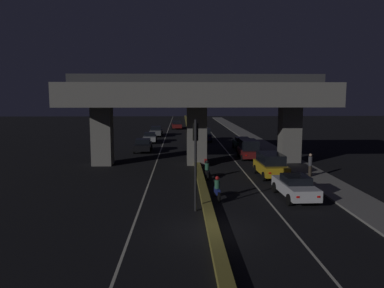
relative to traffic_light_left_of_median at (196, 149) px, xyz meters
The scene contains 21 objects.
ground_plane 4.80m from the traffic_light_left_of_median, 78.32° to the right, with size 200.00×200.00×0.00m, color black.
lane_line_left_inner 32.08m from the traffic_light_left_of_median, 95.68° to the left, with size 0.12×126.00×0.00m, color beige.
lane_line_right_inner 32.24m from the traffic_light_left_of_median, 81.92° to the left, with size 0.12×126.00×0.00m, color beige.
median_divider 31.91m from the traffic_light_left_of_median, 88.78° to the left, with size 0.55×126.00×0.32m, color olive.
sidewalk_right 26.79m from the traffic_light_left_of_median, 68.55° to the left, with size 2.72×126.00×0.13m, color gray.
elevated_overpass 14.43m from the traffic_light_left_of_median, 87.28° to the left, with size 23.46×9.33×8.31m.
traffic_light_left_of_median is the anchor object (origin of this frame).
street_lamp 19.84m from the traffic_light_left_of_median, 63.44° to the left, with size 2.43×0.32×7.31m.
car_white_lead 7.18m from the traffic_light_left_of_median, 19.65° to the left, with size 1.97×4.56×1.48m.
car_taxi_yellow_second 10.88m from the traffic_light_left_of_median, 53.76° to the left, with size 2.10×4.35×1.86m.
car_dark_red_third 18.39m from the traffic_light_left_of_median, 70.40° to the left, with size 2.00×4.20×1.92m.
car_dark_green_fourth 24.57m from the traffic_light_left_of_median, 74.68° to the left, with size 1.88×3.99×1.49m.
car_dark_blue_fifth 32.35m from the traffic_light_left_of_median, 85.36° to the left, with size 1.92×4.35×1.74m.
car_black_lead_oncoming 22.89m from the traffic_light_left_of_median, 102.95° to the left, with size 2.01×4.16×1.47m.
car_silver_second_oncoming 31.12m from the traffic_light_left_of_median, 99.29° to the left, with size 1.95×4.13×1.37m.
car_grey_third_oncoming 39.39m from the traffic_light_left_of_median, 96.86° to the left, with size 1.93×4.82×1.54m.
car_dark_red_fourth_oncoming 52.17m from the traffic_light_left_of_median, 91.73° to the left, with size 2.13×4.88×1.48m.
motorcycle_blue_filtering_near 3.91m from the traffic_light_left_of_median, 57.74° to the left, with size 0.34×1.91×1.44m.
motorcycle_black_filtering_mid 8.73m from the traffic_light_left_of_median, 81.46° to the left, with size 0.32×1.84×1.42m.
motorcycle_red_filtering_far 13.89m from the traffic_light_left_of_median, 83.77° to the left, with size 0.34×1.74×1.35m.
pedestrian_on_sidewalk 12.38m from the traffic_light_left_of_median, 40.83° to the left, with size 0.30×0.30×1.81m.
Camera 1 is at (-1.48, -16.91, 6.35)m, focal length 35.00 mm.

